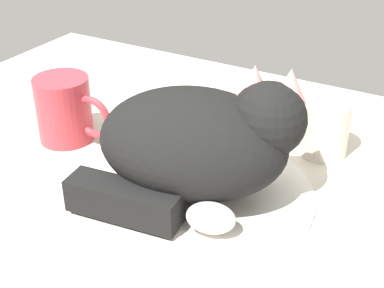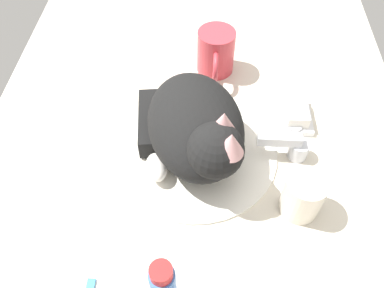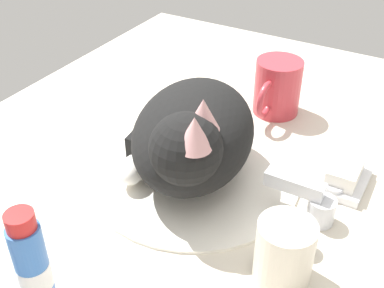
# 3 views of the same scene
# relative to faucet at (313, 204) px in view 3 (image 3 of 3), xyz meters

# --- Properties ---
(ground_plane) EXTENTS (1.10, 0.83, 0.03)m
(ground_plane) POSITION_rel_faucet_xyz_m (0.00, -0.18, -0.04)
(ground_plane) COLOR beige
(sink_basin) EXTENTS (0.30, 0.30, 0.01)m
(sink_basin) POSITION_rel_faucet_xyz_m (0.00, -0.18, -0.02)
(sink_basin) COLOR white
(sink_basin) RESTS_ON ground_plane
(faucet) EXTENTS (0.15, 0.10, 0.06)m
(faucet) POSITION_rel_faucet_xyz_m (0.00, 0.00, 0.00)
(faucet) COLOR silver
(faucet) RESTS_ON ground_plane
(cat) EXTENTS (0.27, 0.22, 0.16)m
(cat) POSITION_rel_faucet_xyz_m (0.01, -0.17, 0.05)
(cat) COLOR black
(cat) RESTS_ON sink_basin
(coffee_mug) EXTENTS (0.12, 0.08, 0.10)m
(coffee_mug) POSITION_rel_faucet_xyz_m (-0.23, -0.14, 0.02)
(coffee_mug) COLOR #C63842
(coffee_mug) RESTS_ON ground_plane
(rinse_cup) EXTENTS (0.07, 0.07, 0.08)m
(rinse_cup) POSITION_rel_faucet_xyz_m (0.11, 0.00, 0.02)
(rinse_cup) COLOR silver
(rinse_cup) RESTS_ON ground_plane
(soap_dish) EXTENTS (0.09, 0.06, 0.01)m
(soap_dish) POSITION_rel_faucet_xyz_m (-0.09, 0.02, -0.02)
(soap_dish) COLOR white
(soap_dish) RESTS_ON ground_plane
(soap_bar) EXTENTS (0.07, 0.04, 0.02)m
(soap_bar) POSITION_rel_faucet_xyz_m (-0.09, 0.02, 0.00)
(soap_bar) COLOR white
(soap_bar) RESTS_ON soap_dish
(toothpaste_bottle) EXTENTS (0.03, 0.03, 0.14)m
(toothpaste_bottle) POSITION_rel_faucet_xyz_m (0.28, -0.20, 0.04)
(toothpaste_bottle) COLOR #3870C6
(toothpaste_bottle) RESTS_ON ground_plane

